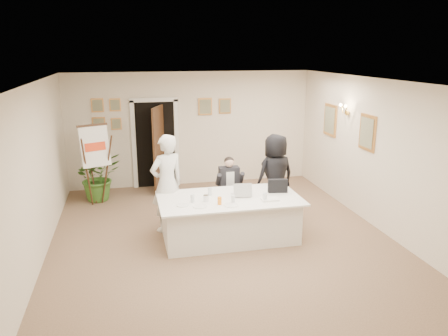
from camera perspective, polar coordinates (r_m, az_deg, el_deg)
name	(u,v)px	position (r m, az deg, el deg)	size (l,w,h in m)	color
floor	(222,239)	(7.99, -0.27, -9.20)	(7.00, 7.00, 0.00)	brown
ceiling	(222,81)	(7.30, -0.30, 11.26)	(6.00, 7.00, 0.02)	white
wall_back	(191,129)	(10.89, -4.29, 5.10)	(6.00, 0.10, 2.80)	#F4EBCE
wall_front	(300,253)	(4.37, 9.86, -10.82)	(6.00, 0.10, 2.80)	#F4EBCE
wall_left	(36,174)	(7.49, -23.30, -0.76)	(0.10, 7.00, 2.80)	#F4EBCE
wall_right	(378,155)	(8.66, 19.49, 1.64)	(0.10, 7.00, 2.80)	#F4EBCE
doorway	(157,146)	(10.69, -8.79, 2.82)	(1.14, 0.86, 2.20)	black
pictures_back_wall	(158,112)	(10.70, -8.58, 7.23)	(3.40, 0.06, 0.80)	#D19147
pictures_right_wall	(347,126)	(9.59, 15.76, 5.32)	(0.06, 2.20, 0.80)	#D19147
wall_sconce	(345,109)	(9.51, 15.53, 7.39)	(0.20, 0.30, 0.24)	gold
conference_table	(229,218)	(7.86, 0.69, -6.51)	(2.50, 1.34, 0.78)	silver
seated_man	(229,187)	(8.77, 0.72, -2.51)	(0.54, 0.58, 1.27)	black
flip_chart	(95,169)	(9.80, -16.49, -0.14)	(0.63, 0.50, 1.76)	#321B10
standing_man	(167,183)	(8.11, -7.45, -2.01)	(0.67, 0.44, 1.84)	silver
standing_woman	(275,176)	(8.85, 6.71, -0.99)	(0.83, 0.54, 1.70)	black
potted_palm	(98,177)	(10.21, -16.10, -1.08)	(0.98, 0.85, 1.09)	#366421
laptop	(241,188)	(7.80, 2.25, -2.64)	(0.33, 0.35, 0.28)	#B7BABC
laptop_bag	(278,186)	(8.03, 7.03, -2.32)	(0.36, 0.10, 0.25)	black
paper_stack	(270,199)	(7.64, 5.99, -4.08)	(0.29, 0.20, 0.03)	white
plate_left	(183,205)	(7.37, -5.43, -4.86)	(0.21, 0.21, 0.01)	white
plate_mid	(200,206)	(7.30, -3.15, -5.02)	(0.24, 0.24, 0.01)	white
plate_near	(231,205)	(7.34, 0.91, -4.87)	(0.24, 0.24, 0.01)	white
glass_a	(192,199)	(7.48, -4.15, -4.00)	(0.07, 0.07, 0.14)	silver
glass_b	(233,199)	(7.43, 1.19, -4.10)	(0.06, 0.06, 0.14)	silver
glass_c	(265,197)	(7.57, 5.35, -3.80)	(0.07, 0.07, 0.14)	silver
glass_d	(210,191)	(7.84, -1.87, -3.07)	(0.07, 0.07, 0.14)	silver
oj_glass	(220,201)	(7.37, -0.58, -4.30)	(0.07, 0.07, 0.13)	orange
steel_jug	(206,198)	(7.53, -2.37, -3.97)	(0.10, 0.10, 0.11)	silver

